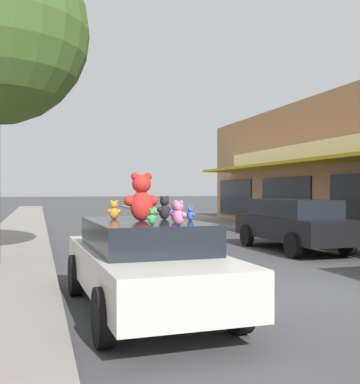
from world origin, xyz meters
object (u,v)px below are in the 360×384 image
object	(u,v)px
plush_art_car	(144,261)
teddy_bear_orange	(114,210)
teddy_bear_blue	(190,214)
teddy_bear_green	(152,217)
teddy_bear_purple	(176,212)
teddy_bear_black	(164,208)
teddy_bear_pink	(179,213)
teddy_bear_giant	(141,198)
parked_car_far_center	(293,222)

from	to	relation	value
plush_art_car	teddy_bear_orange	distance (m)	0.96
teddy_bear_orange	teddy_bear_blue	world-z (taller)	teddy_bear_orange
teddy_bear_green	teddy_bear_orange	world-z (taller)	teddy_bear_orange
teddy_bear_green	teddy_bear_purple	size ratio (longest dim) A/B	0.74
teddy_bear_purple	teddy_bear_black	bearing A→B (deg)	-43.50
plush_art_car	teddy_bear_pink	bearing A→B (deg)	-80.04
teddy_bear_giant	teddy_bear_orange	bearing A→B (deg)	-63.39
teddy_bear_pink	teddy_bear_blue	bearing A→B (deg)	-61.18
teddy_bear_green	plush_art_car	bearing A→B (deg)	-125.99
teddy_bear_giant	teddy_bear_green	size ratio (longest dim) A/B	3.33
teddy_bear_green	parked_car_far_center	size ratio (longest dim) A/B	0.05
teddy_bear_black	teddy_bear_blue	bearing A→B (deg)	94.99
teddy_bear_green	teddy_bear_orange	bearing A→B (deg)	-107.19
teddy_bear_purple	teddy_bear_blue	bearing A→B (deg)	-90.11
teddy_bear_blue	parked_car_far_center	bearing A→B (deg)	-64.68
parked_car_far_center	teddy_bear_giant	bearing A→B (deg)	-134.83
plush_art_car	teddy_bear_orange	world-z (taller)	teddy_bear_orange
teddy_bear_pink	teddy_bear_green	bearing A→B (deg)	17.07
teddy_bear_purple	teddy_bear_black	distance (m)	0.72
teddy_bear_orange	teddy_bear_black	bearing A→B (deg)	-176.24
teddy_bear_pink	teddy_bear_orange	world-z (taller)	teddy_bear_pink
teddy_bear_blue	teddy_bear_purple	size ratio (longest dim) A/B	0.76
teddy_bear_green	teddy_bear_orange	distance (m)	1.32
teddy_bear_giant	teddy_bear_blue	bearing A→B (deg)	160.33
teddy_bear_giant	teddy_bear_purple	world-z (taller)	teddy_bear_giant
teddy_bear_orange	teddy_bear_purple	world-z (taller)	teddy_bear_orange
teddy_bear_pink	teddy_bear_blue	size ratio (longest dim) A/B	1.48
teddy_bear_pink	teddy_bear_purple	size ratio (longest dim) A/B	1.12
plush_art_car	teddy_bear_pink	world-z (taller)	teddy_bear_pink
teddy_bear_giant	parked_car_far_center	world-z (taller)	teddy_bear_giant
teddy_bear_giant	teddy_bear_black	xyz separation A→B (m)	(0.42, 0.27, -0.17)
teddy_bear_giant	teddy_bear_blue	xyz separation A→B (m)	(0.71, -0.18, -0.24)
teddy_bear_blue	teddy_bear_giant	bearing A→B (deg)	51.53
teddy_bear_green	parked_car_far_center	bearing A→B (deg)	-162.44
teddy_bear_green	teddy_bear_black	size ratio (longest dim) A/B	0.59
parked_car_far_center	teddy_bear_green	bearing A→B (deg)	-131.48
plush_art_car	teddy_bear_green	world-z (taller)	teddy_bear_green
teddy_bear_black	parked_car_far_center	distance (m)	7.90
teddy_bear_purple	teddy_bear_giant	bearing A→B (deg)	-0.25
teddy_bear_giant	teddy_bear_orange	world-z (taller)	teddy_bear_giant
teddy_bear_orange	teddy_bear_black	world-z (taller)	teddy_bear_black
teddy_bear_pink	teddy_bear_orange	distance (m)	1.64
teddy_bear_green	parked_car_far_center	world-z (taller)	teddy_bear_green
teddy_bear_black	parked_car_far_center	world-z (taller)	teddy_bear_black
teddy_bear_orange	parked_car_far_center	bearing A→B (deg)	-116.55
teddy_bear_orange	parked_car_far_center	distance (m)	8.26
teddy_bear_giant	teddy_bear_pink	world-z (taller)	teddy_bear_giant
teddy_bear_orange	parked_car_far_center	world-z (taller)	teddy_bear_orange
parked_car_far_center	teddy_bear_orange	bearing A→B (deg)	-139.03
plush_art_car	teddy_bear_giant	bearing A→B (deg)	-131.42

